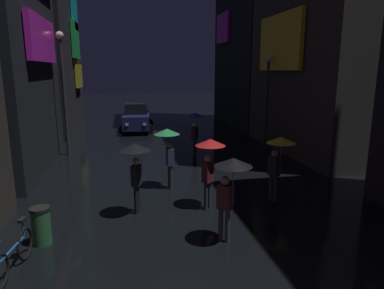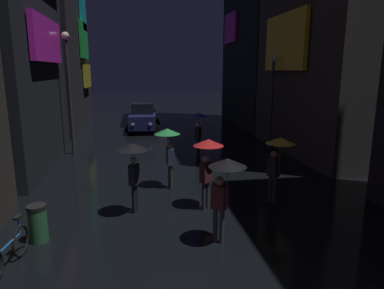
# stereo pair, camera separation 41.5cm
# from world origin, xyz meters

# --- Properties ---
(building_left_far) EXTENTS (4.25, 8.81, 13.51)m
(building_left_far) POSITION_xyz_m (-7.48, 22.41, 6.76)
(building_left_far) COLOR black
(building_left_far) RESTS_ON ground
(pedestrian_foreground_left_black) EXTENTS (0.90, 0.90, 2.12)m
(pedestrian_foreground_left_black) POSITION_xyz_m (0.15, 4.89, 1.67)
(pedestrian_foreground_left_black) COLOR #2D2D38
(pedestrian_foreground_left_black) RESTS_ON ground
(pedestrian_midstreet_left_black) EXTENTS (0.90, 0.90, 2.12)m
(pedestrian_midstreet_left_black) POSITION_xyz_m (-1.99, 6.98, 1.67)
(pedestrian_midstreet_left_black) COLOR black
(pedestrian_midstreet_left_black) RESTS_ON ground
(pedestrian_far_right_blue) EXTENTS (0.90, 0.90, 2.12)m
(pedestrian_far_right_blue) POSITION_xyz_m (1.06, 13.41, 1.67)
(pedestrian_far_right_blue) COLOR #38332D
(pedestrian_far_right_blue) RESTS_ON ground
(pedestrian_foreground_right_yellow) EXTENTS (0.90, 0.90, 2.12)m
(pedestrian_foreground_right_yellow) POSITION_xyz_m (2.41, 7.10, 1.67)
(pedestrian_foreground_right_yellow) COLOR #2D2D38
(pedestrian_foreground_right_yellow) RESTS_ON ground
(pedestrian_midstreet_centre_green) EXTENTS (0.90, 0.90, 2.12)m
(pedestrian_midstreet_centre_green) POSITION_xyz_m (-0.79, 9.14, 1.67)
(pedestrian_midstreet_centre_green) COLOR #38332D
(pedestrian_midstreet_centre_green) RESTS_ON ground
(pedestrian_near_crossing_red) EXTENTS (0.90, 0.90, 2.12)m
(pedestrian_near_crossing_red) POSITION_xyz_m (0.19, 7.08, 1.67)
(pedestrian_near_crossing_red) COLOR #2D2D38
(pedestrian_near_crossing_red) RESTS_ON ground
(bicycle_parked_at_storefront) EXTENTS (0.35, 1.81, 0.96)m
(bicycle_parked_at_storefront) POSITION_xyz_m (-4.60, 4.51, 0.39)
(bicycle_parked_at_storefront) COLOR black
(bicycle_parked_at_storefront) RESTS_ON ground
(car_distant) EXTENTS (2.45, 4.25, 1.92)m
(car_distant) POSITION_xyz_m (-1.42, 21.05, 0.93)
(car_distant) COLOR navy
(car_distant) RESTS_ON ground
(streetlamp_left_far) EXTENTS (0.36, 0.36, 5.85)m
(streetlamp_left_far) POSITION_xyz_m (-5.00, 14.80, 3.63)
(streetlamp_left_far) COLOR #2D2D33
(streetlamp_left_far) RESTS_ON ground
(streetlamp_right_far) EXTENTS (0.36, 0.36, 4.87)m
(streetlamp_right_far) POSITION_xyz_m (5.00, 14.13, 3.10)
(streetlamp_right_far) COLOR #2D2D33
(streetlamp_right_far) RESTS_ON ground
(trash_bin) EXTENTS (0.46, 0.46, 0.93)m
(trash_bin) POSITION_xyz_m (-4.30, 5.67, 0.47)
(trash_bin) COLOR #265933
(trash_bin) RESTS_ON ground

